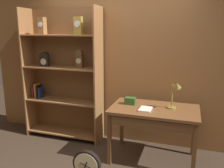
% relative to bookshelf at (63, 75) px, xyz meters
% --- Properties ---
extents(back_wood_panel, '(4.80, 0.05, 2.60)m').
position_rel_bookshelf_xyz_m(back_wood_panel, '(0.92, 0.21, 0.20)').
color(back_wood_panel, brown).
rests_on(back_wood_panel, ground).
extents(bookshelf, '(1.35, 0.39, 2.23)m').
position_rel_bookshelf_xyz_m(bookshelf, '(0.00, 0.00, 0.00)').
color(bookshelf, brown).
rests_on(bookshelf, ground).
extents(workbench, '(1.22, 0.73, 0.79)m').
position_rel_bookshelf_xyz_m(workbench, '(1.63, -0.37, -0.40)').
color(workbench, brown).
rests_on(workbench, ground).
extents(desk_lamp, '(0.18, 0.18, 0.40)m').
position_rel_bookshelf_xyz_m(desk_lamp, '(1.89, -0.30, -0.07)').
color(desk_lamp, olive).
rests_on(desk_lamp, workbench).
extents(toolbox_small, '(0.15, 0.11, 0.10)m').
position_rel_bookshelf_xyz_m(toolbox_small, '(1.26, -0.27, -0.26)').
color(toolbox_small, '#2D5123').
rests_on(toolbox_small, workbench).
extents(open_repair_manual, '(0.17, 0.23, 0.02)m').
position_rel_bookshelf_xyz_m(open_repair_manual, '(1.52, -0.47, -0.30)').
color(open_repair_manual, silver).
rests_on(open_repair_manual, workbench).
extents(round_clock_large, '(0.37, 0.11, 0.41)m').
position_rel_bookshelf_xyz_m(round_clock_large, '(0.91, -1.10, -0.89)').
color(round_clock_large, black).
rests_on(round_clock_large, ground).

